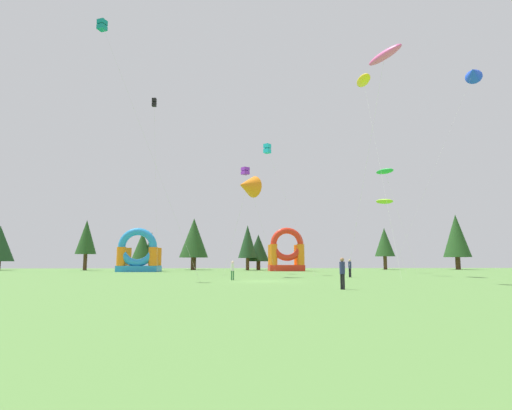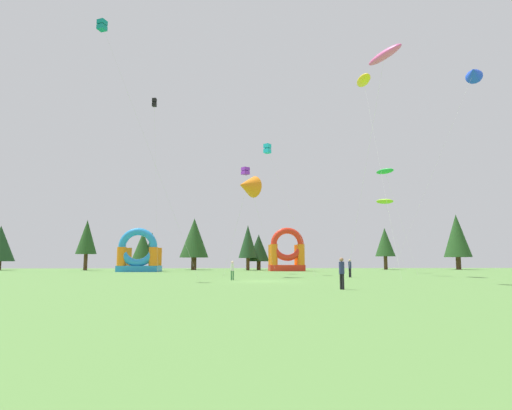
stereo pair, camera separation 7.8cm
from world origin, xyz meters
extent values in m
plane|color=#5B8C42|center=(0.00, 0.00, 0.00)|extent=(120.00, 120.00, 0.00)
cube|color=#19B7CC|center=(1.71, 15.68, 14.57)|extent=(0.97, 0.97, 0.50)
cube|color=#19B7CC|center=(1.71, 15.68, 15.17)|extent=(0.97, 0.97, 0.50)
cylinder|color=silver|center=(4.04, 13.56, 7.43)|extent=(4.68, 4.26, 14.87)
cone|color=orange|center=(-0.96, 8.36, 9.05)|extent=(2.95, 2.96, 2.21)
cylinder|color=silver|center=(-2.14, 9.68, 4.53)|extent=(2.38, 2.65, 9.06)
cone|color=blue|center=(28.65, 17.17, 25.73)|extent=(2.95, 2.97, 2.36)
cylinder|color=silver|center=(23.90, 20.24, 12.86)|extent=(9.51, 6.15, 25.73)
ellipsoid|color=yellow|center=(12.09, 10.85, 21.54)|extent=(1.53, 3.54, 1.07)
cylinder|color=silver|center=(11.90, 6.14, 10.77)|extent=(0.39, 9.43, 21.55)
cube|color=purple|center=(-0.76, 20.32, 12.84)|extent=(1.15, 1.15, 0.42)
cube|color=purple|center=(-0.76, 20.32, 13.35)|extent=(1.15, 1.15, 0.42)
cylinder|color=silver|center=(1.35, 21.80, 6.55)|extent=(4.23, 2.98, 13.10)
ellipsoid|color=#EA599E|center=(9.13, -3.62, 17.24)|extent=(2.62, 3.44, 1.33)
cylinder|color=silver|center=(8.01, -1.41, 8.62)|extent=(2.26, 4.44, 17.25)
cube|color=black|center=(-12.53, 19.73, 21.53)|extent=(0.55, 0.55, 0.49)
cube|color=black|center=(-12.53, 19.73, 22.12)|extent=(0.55, 0.55, 0.49)
cylinder|color=silver|center=(-12.35, 21.73, 10.91)|extent=(0.38, 4.02, 21.83)
cube|color=#0C7F7A|center=(-14.04, 2.15, 22.00)|extent=(0.87, 0.87, 0.41)
cube|color=#0C7F7A|center=(-14.04, 2.15, 22.48)|extent=(0.87, 0.87, 0.41)
cylinder|color=silver|center=(-9.42, 0.24, 11.12)|extent=(9.26, 3.84, 22.25)
ellipsoid|color=#8CD826|center=(18.22, 22.54, 9.59)|extent=(2.45, 2.69, 1.06)
cylinder|color=silver|center=(19.08, 21.45, 4.79)|extent=(1.73, 2.18, 9.59)
ellipsoid|color=green|center=(14.74, 12.57, 11.62)|extent=(2.04, 2.43, 0.75)
cylinder|color=silver|center=(15.74, 11.05, 5.81)|extent=(2.01, 3.05, 11.62)
cylinder|color=black|center=(9.03, 7.69, 0.43)|extent=(0.17, 0.17, 0.85)
cylinder|color=black|center=(9.11, 7.54, 0.43)|extent=(0.17, 0.17, 0.85)
cylinder|color=navy|center=(9.07, 7.61, 1.19)|extent=(0.41, 0.41, 0.67)
sphere|color=#D8AD84|center=(9.07, 7.61, 1.64)|extent=(0.23, 0.23, 0.23)
cylinder|color=#33723F|center=(-2.47, 2.02, 0.39)|extent=(0.12, 0.12, 0.77)
cylinder|color=#33723F|center=(-2.31, 2.01, 0.39)|extent=(0.12, 0.12, 0.77)
cylinder|color=silver|center=(-2.39, 2.01, 1.08)|extent=(0.28, 0.28, 0.61)
sphere|color=beige|center=(-2.39, 2.01, 1.48)|extent=(0.21, 0.21, 0.21)
cylinder|color=black|center=(3.68, -9.98, 0.43)|extent=(0.17, 0.17, 0.86)
cylinder|color=black|center=(3.78, -10.13, 0.43)|extent=(0.17, 0.17, 0.86)
cylinder|color=navy|center=(3.73, -10.06, 1.20)|extent=(0.42, 0.42, 0.68)
sphere|color=#9E704C|center=(3.73, -10.06, 1.66)|extent=(0.23, 0.23, 0.23)
cube|color=red|center=(6.28, 34.84, 0.47)|extent=(5.47, 4.28, 0.94)
cylinder|color=orange|center=(4.14, 33.30, 2.56)|extent=(1.20, 1.20, 3.25)
cylinder|color=orange|center=(8.41, 33.30, 2.56)|extent=(1.20, 1.20, 3.25)
cylinder|color=orange|center=(4.14, 36.38, 2.56)|extent=(1.20, 1.20, 3.25)
cylinder|color=orange|center=(8.41, 36.38, 2.56)|extent=(1.20, 1.20, 3.25)
torus|color=red|center=(6.28, 33.30, 4.19)|extent=(5.23, 0.96, 5.23)
cube|color=#268CD8|center=(-16.15, 31.58, 0.43)|extent=(5.90, 4.76, 0.87)
cylinder|color=orange|center=(-18.44, 29.87, 2.22)|extent=(1.33, 1.33, 2.70)
cylinder|color=orange|center=(-13.87, 29.87, 2.22)|extent=(1.33, 1.33, 2.70)
cylinder|color=orange|center=(-18.44, 33.30, 2.22)|extent=(1.33, 1.33, 2.70)
cylinder|color=orange|center=(-13.87, 33.30, 2.22)|extent=(1.33, 1.33, 2.70)
torus|color=#268CD8|center=(-16.15, 29.87, 3.57)|extent=(5.64, 1.07, 5.64)
cone|color=#1E4221|center=(-42.27, 42.47, 4.57)|extent=(4.98, 4.98, 6.12)
cylinder|color=#4C331E|center=(-27.36, 41.50, 1.37)|extent=(0.63, 0.63, 2.75)
cone|color=#234C1E|center=(-27.36, 41.50, 5.68)|extent=(3.48, 3.48, 5.87)
cylinder|color=#4C331E|center=(-17.56, 40.32, 0.85)|extent=(0.64, 0.64, 1.70)
cone|color=#234C1E|center=(-17.56, 40.32, 4.12)|extent=(3.58, 3.58, 4.82)
cylinder|color=#4C331E|center=(-16.07, 40.60, 1.13)|extent=(0.44, 0.44, 2.27)
cone|color=#1E4221|center=(-16.07, 40.60, 4.34)|extent=(2.42, 2.42, 4.15)
cylinder|color=#4C331E|center=(-9.15, 43.48, 1.09)|extent=(0.92, 0.92, 2.18)
cone|color=#234C1E|center=(-9.15, 43.48, 5.68)|extent=(5.12, 5.12, 6.99)
cylinder|color=#4C331E|center=(0.34, 40.00, 1.04)|extent=(0.58, 0.58, 2.07)
cone|color=#1E4221|center=(0.34, 40.00, 4.89)|extent=(3.23, 3.23, 5.63)
cylinder|color=#4C331E|center=(2.30, 41.76, 0.75)|extent=(0.68, 0.68, 1.50)
cone|color=#193819|center=(2.30, 41.76, 3.85)|extent=(3.77, 3.77, 4.69)
cylinder|color=#4C331E|center=(25.87, 44.25, 1.21)|extent=(0.65, 0.65, 2.42)
cone|color=#234C1E|center=(25.87, 44.25, 5.04)|extent=(3.63, 3.63, 5.25)
cylinder|color=#4C331E|center=(39.29, 43.57, 1.14)|extent=(0.88, 0.88, 2.28)
cone|color=#234C1E|center=(39.29, 43.57, 6.24)|extent=(4.90, 4.90, 7.92)
camera|label=1|loc=(-2.55, -34.27, 1.60)|focal=30.30mm
camera|label=2|loc=(-2.47, -34.28, 1.60)|focal=30.30mm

